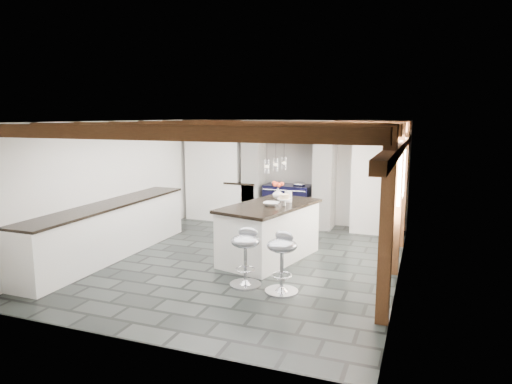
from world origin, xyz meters
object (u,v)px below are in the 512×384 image
at_px(bar_stool_near, 282,255).
at_px(bar_stool_far, 246,250).
at_px(range_cooker, 288,204).
at_px(kitchen_island, 270,231).

bearing_deg(bar_stool_near, bar_stool_far, -169.72).
bearing_deg(bar_stool_near, range_cooker, 122.44).
xyz_separation_m(kitchen_island, bar_stool_far, (0.08, -1.28, 0.04)).
distance_m(range_cooker, bar_stool_far, 3.77).
relative_size(range_cooker, bar_stool_near, 1.18).
height_order(kitchen_island, bar_stool_far, kitchen_island).
height_order(range_cooker, kitchen_island, kitchen_island).
bearing_deg(bar_stool_near, kitchen_island, 132.41).
xyz_separation_m(bar_stool_near, bar_stool_far, (-0.56, 0.07, -0.01)).
distance_m(bar_stool_near, bar_stool_far, 0.57).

